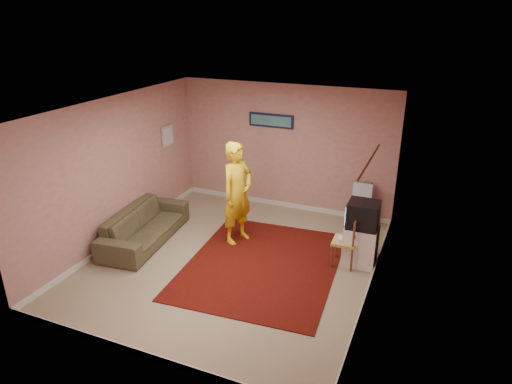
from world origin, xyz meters
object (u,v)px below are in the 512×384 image
at_px(tv_cabinet, 360,245).
at_px(sofa, 145,226).
at_px(chair_a, 362,201).
at_px(person, 237,193).
at_px(crt_tv, 363,215).
at_px(chair_b, 345,235).

distance_m(tv_cabinet, sofa, 3.82).
height_order(chair_a, person, person).
xyz_separation_m(tv_cabinet, chair_a, (-0.27, 1.43, 0.18)).
distance_m(crt_tv, chair_a, 1.50).
distance_m(chair_a, sofa, 4.10).
bearing_deg(sofa, chair_a, -64.82).
distance_m(crt_tv, person, 2.20).
xyz_separation_m(chair_a, person, (-1.94, -1.49, 0.41)).
bearing_deg(crt_tv, sofa, -169.76).
xyz_separation_m(chair_b, sofa, (-3.52, -0.56, -0.23)).
xyz_separation_m(tv_cabinet, person, (-2.20, -0.05, 0.59)).
bearing_deg(tv_cabinet, chair_b, -146.53).
distance_m(crt_tv, sofa, 3.86).
height_order(chair_b, person, person).
xyz_separation_m(crt_tv, sofa, (-3.74, -0.72, -0.58)).
bearing_deg(chair_b, crt_tv, 122.75).
bearing_deg(chair_b, chair_a, 179.85).
relative_size(crt_tv, chair_b, 1.06).
relative_size(chair_a, chair_b, 0.96).
distance_m(chair_a, person, 2.47).
bearing_deg(chair_a, sofa, -157.07).
bearing_deg(tv_cabinet, person, -178.67).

